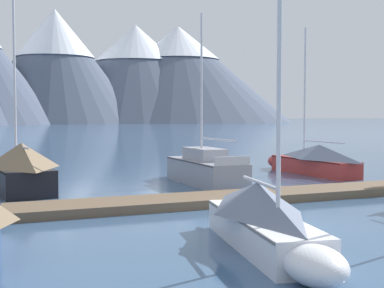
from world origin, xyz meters
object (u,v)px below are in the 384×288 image
sailboat_far_berth (202,169)px  sailboat_end_of_dock (312,160)px  sailboat_mid_dock_port (18,169)px  sailboat_mid_dock_starboard (265,219)px

sailboat_far_berth → sailboat_end_of_dock: (6.86, 1.64, 0.08)m
sailboat_mid_dock_port → sailboat_end_of_dock: bearing=6.2°
sailboat_mid_dock_port → sailboat_far_berth: size_ratio=1.03×
sailboat_far_berth → sailboat_end_of_dock: bearing=13.4°
sailboat_mid_dock_starboard → sailboat_far_berth: 12.53m
sailboat_mid_dock_starboard → sailboat_end_of_dock: sailboat_mid_dock_starboard is taller
sailboat_end_of_dock → sailboat_far_berth: bearing=-166.6°
sailboat_mid_dock_port → sailboat_mid_dock_starboard: sailboat_mid_dock_starboard is taller
sailboat_far_berth → sailboat_end_of_dock: 7.05m
sailboat_mid_dock_starboard → sailboat_far_berth: size_ratio=1.04×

